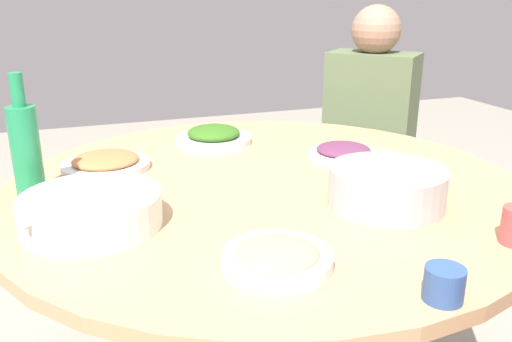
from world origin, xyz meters
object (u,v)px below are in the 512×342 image
Objects in this scene: dish_tofu_braise at (106,162)px; dish_shrimp at (277,257)px; stool_for_diner_right at (362,237)px; green_bottle at (26,149)px; soup_bowl at (92,211)px; diner_right at (370,118)px; tea_cup_near at (444,284)px; dish_eggplant at (343,152)px; round_dining_table at (264,223)px; dish_greens at (214,136)px; rice_bowl at (387,186)px.

dish_tofu_braise reaches higher than dish_shrimp.
green_bottle is at bearing 24.46° from stool_for_diner_right.
soup_bowl is at bearing 119.56° from green_bottle.
green_bottle is 1.38m from diner_right.
soup_bowl is 4.48× the size of tea_cup_near.
dish_shrimp reaches higher than stool_for_diner_right.
green_bottle is 0.93m from tea_cup_near.
green_bottle reaches higher than dish_shrimp.
dish_tofu_braise is at bearing -98.55° from soup_bowl.
dish_eggplant is 3.14× the size of tea_cup_near.
soup_bowl is 0.67× the size of stool_for_diner_right.
diner_right is (-1.25, -0.57, -0.15)m from green_bottle.
diner_right is (-0.70, -0.65, 0.08)m from round_dining_table.
green_bottle is (0.52, 0.30, 0.10)m from dish_greens.
dish_tofu_braise is (0.57, -0.48, -0.03)m from rice_bowl.
diner_right is at bearing 45.00° from stool_for_diner_right.
round_dining_table is at bearing 22.02° from dish_eggplant.
tea_cup_near reaches higher than dish_shrimp.
diner_right is (-0.62, -1.26, -0.06)m from tea_cup_near.
dish_tofu_braise reaches higher than round_dining_table.
dish_greens is 0.81× the size of green_bottle.
tea_cup_near is at bearing 73.69° from dish_eggplant.
diner_right is at bearing -136.93° from round_dining_table.
round_dining_table is at bearing -49.31° from rice_bowl.
rice_bowl is 0.67m from dish_greens.
soup_bowl is (0.63, -0.10, -0.01)m from rice_bowl.
dish_greens is (0.23, -0.62, -0.02)m from rice_bowl.
soup_bowl is 0.98× the size of green_bottle.
stool_for_diner_right is at bearing -127.75° from dish_shrimp.
rice_bowl is at bearing 130.69° from round_dining_table.
tea_cup_near is (0.13, 0.37, -0.02)m from rice_bowl.
dish_shrimp is at bearing 28.40° from rice_bowl.
diner_right is (-1.12, -0.79, -0.07)m from soup_bowl.
dish_tofu_braise is at bearing -10.62° from dish_eggplant.
rice_bowl is at bearing 60.95° from stool_for_diner_right.
dish_greens reaches higher than dish_eggplant.
tea_cup_near is at bearing 132.32° from green_bottle.
tea_cup_near reaches higher than dish_tofu_braise.
stool_for_diner_right is at bearing -158.87° from dish_tofu_braise.
dish_greens is (-0.40, -0.52, -0.01)m from soup_bowl.
dish_tofu_braise is 1.18× the size of dish_eggplant.
green_bottle reaches higher than dish_eggplant.
soup_bowl is 0.76m from dish_eggplant.
stool_for_diner_right is (-1.25, -0.57, -0.68)m from green_bottle.
soup_bowl is at bearing 34.99° from stool_for_diner_right.
dish_shrimp reaches higher than round_dining_table.
rice_bowl is at bearing 170.90° from soup_bowl.
rice_bowl is 1.10× the size of dish_tofu_braise.
dish_eggplant is 0.84m from green_bottle.
dish_greens reaches higher than stool_for_diner_right.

